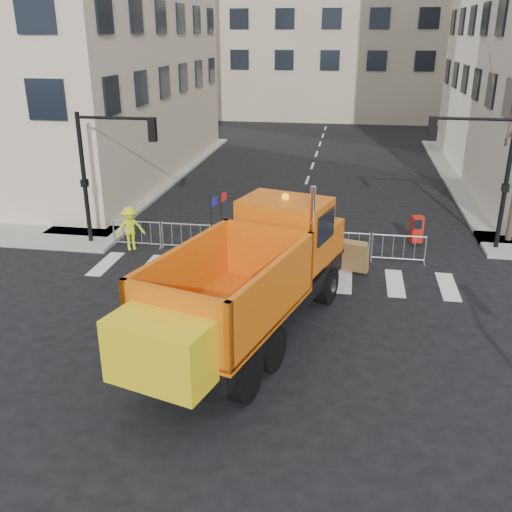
% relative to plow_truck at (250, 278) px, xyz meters
% --- Properties ---
extents(ground, '(120.00, 120.00, 0.00)m').
position_rel_plow_truck_xyz_m(ground, '(0.04, -0.81, -1.90)').
color(ground, black).
rests_on(ground, ground).
extents(sidewalk_back, '(64.00, 5.00, 0.15)m').
position_rel_plow_truck_xyz_m(sidewalk_back, '(0.04, 7.69, -1.83)').
color(sidewalk_back, gray).
rests_on(sidewalk_back, ground).
extents(traffic_light_left, '(0.18, 0.18, 5.40)m').
position_rel_plow_truck_xyz_m(traffic_light_left, '(-7.96, 6.69, 0.80)').
color(traffic_light_left, black).
rests_on(traffic_light_left, ground).
extents(traffic_light_right, '(0.18, 0.18, 5.40)m').
position_rel_plow_truck_xyz_m(traffic_light_right, '(8.54, 8.69, 0.80)').
color(traffic_light_right, black).
rests_on(traffic_light_right, ground).
extents(crowd_barriers, '(12.60, 0.60, 1.10)m').
position_rel_plow_truck_xyz_m(crowd_barriers, '(-0.71, 6.79, -1.35)').
color(crowd_barriers, '#9EA0A5').
rests_on(crowd_barriers, ground).
extents(plow_truck, '(5.89, 11.41, 4.28)m').
position_rel_plow_truck_xyz_m(plow_truck, '(0.00, 0.00, 0.00)').
color(plow_truck, black).
rests_on(plow_truck, ground).
extents(cop_a, '(0.78, 0.69, 1.78)m').
position_rel_plow_truck_xyz_m(cop_a, '(0.78, 4.23, -1.01)').
color(cop_a, black).
rests_on(cop_a, ground).
extents(cop_b, '(0.98, 0.80, 1.87)m').
position_rel_plow_truck_xyz_m(cop_b, '(0.64, 4.29, -0.97)').
color(cop_b, black).
rests_on(cop_b, ground).
extents(cop_c, '(0.67, 1.08, 1.71)m').
position_rel_plow_truck_xyz_m(cop_c, '(0.20, 6.19, -1.05)').
color(cop_c, black).
rests_on(cop_c, ground).
extents(worker, '(1.30, 1.17, 1.75)m').
position_rel_plow_truck_xyz_m(worker, '(-5.89, 5.99, -0.88)').
color(worker, '#D3E81B').
rests_on(worker, sidewalk_back).
extents(newspaper_box, '(0.53, 0.49, 1.10)m').
position_rel_plow_truck_xyz_m(newspaper_box, '(5.39, 8.75, -1.20)').
color(newspaper_box, '#B61B0E').
rests_on(newspaper_box, sidewalk_back).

